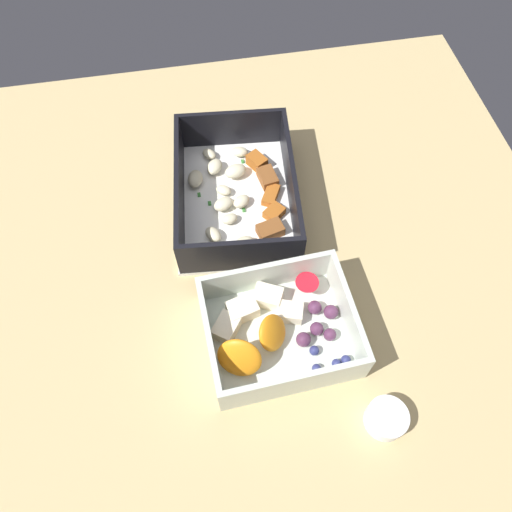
# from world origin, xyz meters

# --- Properties ---
(table_surface) EXTENTS (0.80, 0.80, 0.02)m
(table_surface) POSITION_xyz_m (0.00, 0.00, 0.01)
(table_surface) COLOR tan
(table_surface) RESTS_ON ground
(pasta_container) EXTENTS (0.22, 0.17, 0.06)m
(pasta_container) POSITION_xyz_m (-0.12, 0.00, 0.04)
(pasta_container) COLOR white
(pasta_container) RESTS_ON table_surface
(fruit_bowl) EXTENTS (0.14, 0.16, 0.06)m
(fruit_bowl) POSITION_xyz_m (0.07, 0.02, 0.04)
(fruit_bowl) COLOR silver
(fruit_bowl) RESTS_ON table_surface
(paper_cup_liner) EXTENTS (0.04, 0.04, 0.02)m
(paper_cup_liner) POSITION_xyz_m (0.19, 0.11, 0.03)
(paper_cup_liner) COLOR white
(paper_cup_liner) RESTS_ON table_surface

